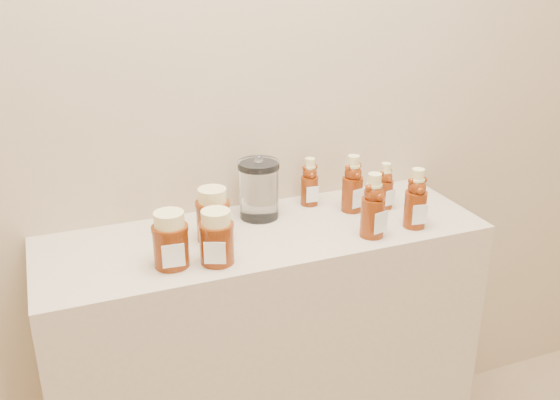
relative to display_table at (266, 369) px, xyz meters
name	(u,v)px	position (x,y,z in m)	size (l,w,h in m)	color
wall_back	(237,51)	(0.00, 0.20, 0.90)	(3.50, 0.02, 2.70)	tan
display_table	(266,369)	(0.00, 0.00, 0.00)	(1.20, 0.40, 0.90)	tan
bear_bottle_back_left	(310,179)	(0.19, 0.13, 0.53)	(0.06, 0.06, 0.16)	#5A1C07
bear_bottle_back_mid	(353,180)	(0.29, 0.05, 0.54)	(0.06, 0.06, 0.19)	#5A1C07
bear_bottle_back_right	(385,183)	(0.38, 0.03, 0.53)	(0.05, 0.05, 0.15)	#5A1C07
bear_bottle_front_left	(373,201)	(0.26, -0.13, 0.55)	(0.07, 0.07, 0.20)	#5A1C07
bear_bottle_front_right	(416,194)	(0.39, -0.12, 0.54)	(0.06, 0.06, 0.19)	#5A1C07
honey_jar_left	(170,239)	(-0.27, -0.09, 0.52)	(0.09, 0.09, 0.14)	#5A1C07
honey_jar_back	(213,214)	(-0.14, 0.01, 0.52)	(0.09, 0.09, 0.14)	#5A1C07
honey_jar_front	(217,237)	(-0.17, -0.12, 0.52)	(0.09, 0.09, 0.14)	#5A1C07
glass_canister	(259,187)	(0.02, 0.10, 0.54)	(0.12, 0.12, 0.18)	white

